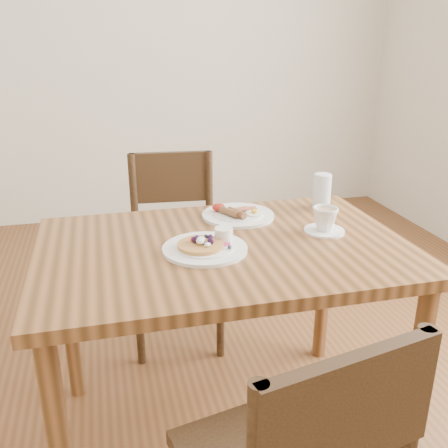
# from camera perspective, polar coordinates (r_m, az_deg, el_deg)

# --- Properties ---
(ground) EXTENTS (5.00, 5.00, 0.00)m
(ground) POSITION_cam_1_polar(r_m,az_deg,el_deg) (2.04, 0.00, -22.10)
(ground) COLOR brown
(ground) RESTS_ON ground
(dining_table) EXTENTS (1.20, 0.80, 0.75)m
(dining_table) POSITION_cam_1_polar(r_m,az_deg,el_deg) (1.67, 0.00, -5.43)
(dining_table) COLOR brown
(dining_table) RESTS_ON ground
(chair_far) EXTENTS (0.46, 0.46, 0.88)m
(chair_far) POSITION_cam_1_polar(r_m,az_deg,el_deg) (2.35, -5.65, -1.82)
(chair_far) COLOR #3F2917
(chair_far) RESTS_ON ground
(pancake_plate) EXTENTS (0.27, 0.27, 0.06)m
(pancake_plate) POSITION_cam_1_polar(r_m,az_deg,el_deg) (1.58, -2.05, -2.52)
(pancake_plate) COLOR white
(pancake_plate) RESTS_ON dining_table
(breakfast_plate) EXTENTS (0.27, 0.27, 0.04)m
(breakfast_plate) POSITION_cam_1_polar(r_m,az_deg,el_deg) (1.87, 1.50, 1.14)
(breakfast_plate) COLOR white
(breakfast_plate) RESTS_ON dining_table
(teacup_saucer) EXTENTS (0.14, 0.14, 0.09)m
(teacup_saucer) POSITION_cam_1_polar(r_m,az_deg,el_deg) (1.75, 11.46, 0.36)
(teacup_saucer) COLOR white
(teacup_saucer) RESTS_ON dining_table
(water_glass) EXTENTS (0.07, 0.07, 0.14)m
(water_glass) POSITION_cam_1_polar(r_m,az_deg,el_deg) (1.99, 11.12, 3.66)
(water_glass) COLOR silver
(water_glass) RESTS_ON dining_table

